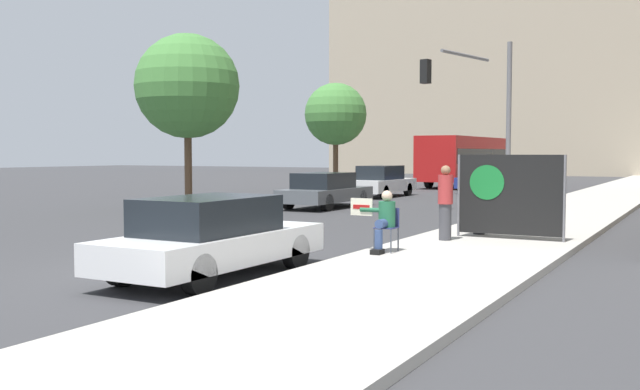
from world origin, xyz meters
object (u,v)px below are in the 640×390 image
at_px(seated_protester, 384,219).
at_px(city_bus_on_road, 465,158).
at_px(protest_banner, 509,195).
at_px(parked_car_curbside, 212,237).
at_px(car_on_road_nearest, 325,190).
at_px(traffic_light_pole, 475,99).
at_px(car_on_road_midblock, 381,181).
at_px(pedestrian_behind, 479,201).
at_px(car_on_road_distant, 481,179).
at_px(jogger_on_sidewalk, 445,202).
at_px(street_tree_near_curb, 187,87).
at_px(street_tree_midblock, 336,114).

height_order(seated_protester, city_bus_on_road, city_bus_on_road).
relative_size(protest_banner, parked_car_curbside, 0.55).
bearing_deg(car_on_road_nearest, traffic_light_pole, -5.98).
relative_size(protest_banner, car_on_road_midblock, 0.53).
bearing_deg(pedestrian_behind, protest_banner, -159.60).
xyz_separation_m(car_on_road_distant, city_bus_on_road, (-3.10, 6.96, 1.07)).
height_order(jogger_on_sidewalk, traffic_light_pole, traffic_light_pole).
height_order(seated_protester, car_on_road_distant, car_on_road_distant).
xyz_separation_m(seated_protester, street_tree_near_curb, (-11.50, 7.87, 3.79)).
relative_size(seated_protester, car_on_road_distant, 0.30).
xyz_separation_m(pedestrian_behind, traffic_light_pole, (-2.08, 6.43, 2.97)).
relative_size(seated_protester, street_tree_midblock, 0.21).
bearing_deg(traffic_light_pole, street_tree_near_curb, -165.79).
height_order(protest_banner, traffic_light_pole, traffic_light_pole).
bearing_deg(city_bus_on_road, car_on_road_midblock, -90.00).
xyz_separation_m(car_on_road_midblock, street_tree_midblock, (-3.64, 2.15, 3.43)).
bearing_deg(car_on_road_nearest, pedestrian_behind, -40.89).
height_order(protest_banner, car_on_road_midblock, protest_banner).
bearing_deg(street_tree_near_curb, traffic_light_pole, 14.21).
distance_m(jogger_on_sidewalk, street_tree_midblock, 22.21).
height_order(seated_protester, car_on_road_nearest, seated_protester).
xyz_separation_m(car_on_road_midblock, car_on_road_distant, (3.10, 6.19, -0.01)).
bearing_deg(pedestrian_behind, car_on_road_midblock, -1.13).
height_order(protest_banner, car_on_road_nearest, protest_banner).
relative_size(protest_banner, car_on_road_nearest, 0.54).
relative_size(car_on_road_nearest, car_on_road_distant, 1.12).
bearing_deg(protest_banner, street_tree_near_curb, 161.09).
bearing_deg(seated_protester, traffic_light_pole, 112.27).
relative_size(parked_car_curbside, city_bus_on_road, 0.39).
height_order(jogger_on_sidewalk, street_tree_near_curb, street_tree_near_curb).
relative_size(protest_banner, city_bus_on_road, 0.22).
height_order(car_on_road_distant, city_bus_on_road, city_bus_on_road).
relative_size(car_on_road_midblock, street_tree_near_curb, 0.71).
distance_m(jogger_on_sidewalk, street_tree_near_curb, 13.60).
xyz_separation_m(city_bus_on_road, street_tree_midblock, (-3.64, -11.01, 2.37)).
relative_size(traffic_light_pole, street_tree_near_curb, 0.85).
height_order(car_on_road_midblock, street_tree_near_curb, street_tree_near_curb).
height_order(jogger_on_sidewalk, car_on_road_distant, jogger_on_sidewalk).
relative_size(parked_car_curbside, car_on_road_nearest, 0.99).
distance_m(traffic_light_pole, parked_car_curbside, 14.20).
xyz_separation_m(seated_protester, traffic_light_pole, (-1.31, 10.45, 3.12)).
bearing_deg(protest_banner, car_on_road_distant, 107.88).
xyz_separation_m(car_on_road_nearest, street_tree_near_curb, (-4.10, -3.22, 3.91)).
bearing_deg(car_on_road_midblock, car_on_road_nearest, -82.94).
distance_m(traffic_light_pole, city_bus_on_road, 22.39).
xyz_separation_m(protest_banner, street_tree_near_curb, (-13.15, 4.50, 3.43)).
bearing_deg(seated_protester, pedestrian_behind, 94.34).
distance_m(jogger_on_sidewalk, parked_car_curbside, 6.21).
relative_size(pedestrian_behind, parked_car_curbside, 0.36).
xyz_separation_m(protest_banner, city_bus_on_road, (-9.96, 28.24, 0.63)).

